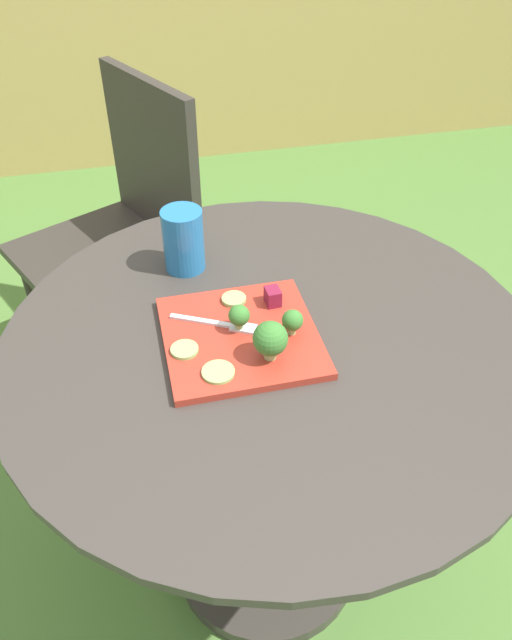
{
  "coord_description": "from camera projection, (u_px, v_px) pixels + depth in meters",
  "views": [
    {
      "loc": [
        -0.21,
        -0.77,
        1.44
      ],
      "look_at": [
        -0.03,
        -0.0,
        0.78
      ],
      "focal_mm": 34.79,
      "sensor_mm": 36.0,
      "label": 1
    }
  ],
  "objects": [
    {
      "name": "salad_plate",
      "position": [
        241.0,
        338.0,
        1.05
      ],
      "size": [
        0.26,
        0.26,
        0.01
      ],
      "primitive_type": "cube",
      "color": "#AD3323",
      "rests_on": "patio_table"
    },
    {
      "name": "patio_chair",
      "position": [
        126.0,
        218.0,
        1.78
      ],
      "size": [
        0.59,
        0.59,
        0.9
      ],
      "color": "#332D28",
      "rests_on": "ground_plane"
    },
    {
      "name": "cucumber_slice_0",
      "position": [
        234.0,
        299.0,
        1.12
      ],
      "size": [
        0.04,
        0.04,
        0.01
      ],
      "primitive_type": "cylinder",
      "color": "#8EB766",
      "rests_on": "salad_plate"
    },
    {
      "name": "drinking_glass",
      "position": [
        184.0,
        243.0,
        1.19
      ],
      "size": [
        0.08,
        0.08,
        0.12
      ],
      "color": "#236BA8",
      "rests_on": "patio_table"
    },
    {
      "name": "patio_table",
      "position": [
        269.0,
        431.0,
        1.23
      ],
      "size": [
        0.93,
        0.93,
        0.74
      ],
      "color": "#38332D",
      "rests_on": "ground_plane"
    },
    {
      "name": "cucumber_slice_1",
      "position": [
        218.0,
        372.0,
        0.97
      ],
      "size": [
        0.05,
        0.05,
        0.01
      ],
      "primitive_type": "cylinder",
      "color": "#8EB766",
      "rests_on": "salad_plate"
    },
    {
      "name": "broccoli_floret_1",
      "position": [
        239.0,
        316.0,
        1.04
      ],
      "size": [
        0.04,
        0.04,
        0.05
      ],
      "color": "#99B770",
      "rests_on": "salad_plate"
    },
    {
      "name": "fork",
      "position": [
        221.0,
        324.0,
        1.06
      ],
      "size": [
        0.14,
        0.09,
        0.0
      ],
      "color": "silver",
      "rests_on": "salad_plate"
    },
    {
      "name": "broccoli_floret_2",
      "position": [
        270.0,
        339.0,
        0.98
      ],
      "size": [
        0.06,
        0.06,
        0.07
      ],
      "color": "#99B770",
      "rests_on": "salad_plate"
    },
    {
      "name": "ground_plane",
      "position": [
        266.0,
        557.0,
        1.54
      ],
      "size": [
        12.0,
        12.0,
        0.0
      ],
      "primitive_type": "plane",
      "color": "#4C7533"
    },
    {
      "name": "cucumber_slice_2",
      "position": [
        184.0,
        350.0,
        1.01
      ],
      "size": [
        0.05,
        0.05,
        0.01
      ],
      "primitive_type": "cylinder",
      "color": "#8EB766",
      "rests_on": "salad_plate"
    },
    {
      "name": "broccoli_floret_0",
      "position": [
        293.0,
        321.0,
        1.03
      ],
      "size": [
        0.04,
        0.04,
        0.05
      ],
      "color": "#99B770",
      "rests_on": "salad_plate"
    },
    {
      "name": "beet_chunk_0",
      "position": [
        273.0,
        297.0,
        1.1
      ],
      "size": [
        0.03,
        0.03,
        0.03
      ],
      "primitive_type": "cube",
      "rotation": [
        0.0,
        0.0,
        4.77
      ],
      "color": "maroon",
      "rests_on": "salad_plate"
    }
  ]
}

